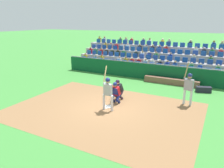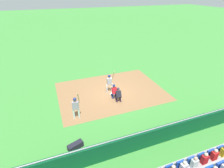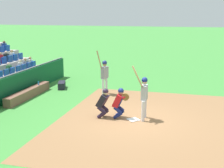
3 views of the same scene
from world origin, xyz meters
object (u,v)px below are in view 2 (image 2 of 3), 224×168
(home_plate_marker, at_px, (113,94))
(on_deck_batter, at_px, (76,106))
(home_plate_umpire, at_px, (118,94))
(equipment_duffel_bag, at_px, (75,146))
(catcher_crouching, at_px, (114,90))
(dugout_bench, at_px, (116,145))
(batter_at_plate, at_px, (109,82))
(water_bottle_on_bench, at_px, (100,145))

(home_plate_marker, height_order, on_deck_batter, on_deck_batter)
(home_plate_umpire, xyz_separation_m, equipment_duffel_bag, (-4.32, -3.77, -0.50))
(catcher_crouching, relative_size, equipment_duffel_bag, 1.37)
(catcher_crouching, height_order, dugout_bench, catcher_crouching)
(home_plate_umpire, bearing_deg, batter_at_plate, 96.70)
(batter_at_plate, xyz_separation_m, dugout_bench, (-1.83, -6.23, -0.87))
(water_bottle_on_bench, bearing_deg, home_plate_marker, 62.65)
(home_plate_marker, relative_size, equipment_duffel_bag, 0.47)
(home_plate_marker, relative_size, water_bottle_on_bench, 2.15)
(catcher_crouching, distance_m, on_deck_batter, 4.00)
(on_deck_batter, bearing_deg, equipment_duffel_bag, -102.47)
(home_plate_marker, xyz_separation_m, batter_at_plate, (-0.17, 0.39, 1.07))
(dugout_bench, xyz_separation_m, on_deck_batter, (-1.69, 3.54, 0.91))
(catcher_crouching, xyz_separation_m, on_deck_batter, (-3.60, -1.70, 0.41))
(batter_at_plate, distance_m, equipment_duffel_bag, 6.87)
(equipment_duffel_bag, bearing_deg, batter_at_plate, 33.90)
(dugout_bench, bearing_deg, on_deck_batter, 115.59)
(home_plate_marker, relative_size, dugout_bench, 0.11)
(equipment_duffel_bag, xyz_separation_m, on_deck_batter, (0.60, 2.72, 0.94))
(home_plate_umpire, height_order, equipment_duffel_bag, home_plate_umpire)
(catcher_crouching, relative_size, water_bottle_on_bench, 6.28)
(home_plate_marker, distance_m, home_plate_umpire, 1.42)
(catcher_crouching, xyz_separation_m, water_bottle_on_bench, (-2.89, -5.17, -0.17))
(home_plate_marker, distance_m, dugout_bench, 6.18)
(water_bottle_on_bench, bearing_deg, dugout_bench, -3.35)
(home_plate_marker, distance_m, on_deck_batter, 4.50)
(on_deck_batter, bearing_deg, water_bottle_on_bench, -78.46)
(equipment_duffel_bag, relative_size, on_deck_batter, 0.40)
(batter_at_plate, relative_size, equipment_duffel_bag, 2.41)
(catcher_crouching, distance_m, home_plate_umpire, 0.66)
(catcher_crouching, xyz_separation_m, dugout_bench, (-1.90, -5.23, -0.50))
(dugout_bench, relative_size, equipment_duffel_bag, 4.20)
(home_plate_marker, distance_m, equipment_duffel_bag, 6.62)
(home_plate_umpire, xyz_separation_m, dugout_bench, (-2.03, -4.59, -0.47))
(home_plate_umpire, bearing_deg, equipment_duffel_bag, -138.89)
(catcher_crouching, xyz_separation_m, home_plate_umpire, (0.12, -0.65, -0.03))
(home_plate_marker, xyz_separation_m, home_plate_umpire, (0.02, -1.26, 0.67))
(dugout_bench, bearing_deg, home_plate_umpire, 66.16)
(home_plate_umpire, bearing_deg, home_plate_marker, 90.83)
(home_plate_umpire, bearing_deg, dugout_bench, -113.84)
(catcher_crouching, distance_m, water_bottle_on_bench, 5.93)
(batter_at_plate, xyz_separation_m, catcher_crouching, (0.07, -1.00, -0.37))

